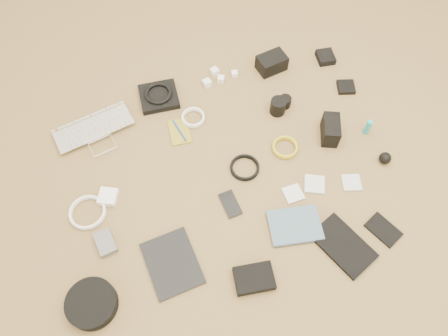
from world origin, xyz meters
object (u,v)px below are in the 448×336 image
object	(u,v)px
laptop	(98,136)
headphone_case	(92,304)
phone	(230,204)
paperback	(299,244)
tablet	(172,263)
dslr_camera	(272,63)

from	to	relation	value
laptop	headphone_case	world-z (taller)	headphone_case
phone	paperback	xyz separation A→B (m)	(0.20, -0.24, 0.01)
phone	paperback	distance (m)	0.31
paperback	tablet	bearing A→B (deg)	90.30
laptop	tablet	xyz separation A→B (m)	(0.17, -0.63, -0.01)
tablet	paperback	distance (m)	0.48
laptop	phone	bearing A→B (deg)	-58.24
headphone_case	paperback	world-z (taller)	headphone_case
dslr_camera	tablet	world-z (taller)	dslr_camera
tablet	phone	size ratio (longest dim) A/B	2.06
phone	headphone_case	size ratio (longest dim) A/B	0.63
laptop	phone	xyz separation A→B (m)	(0.44, -0.47, -0.01)
headphone_case	phone	bearing A→B (deg)	21.20
paperback	laptop	bearing A→B (deg)	51.32
laptop	headphone_case	size ratio (longest dim) A/B	1.89
laptop	headphone_case	bearing A→B (deg)	-112.58
tablet	laptop	bearing A→B (deg)	99.07
dslr_camera	phone	world-z (taller)	dslr_camera
dslr_camera	paperback	bearing A→B (deg)	-113.96
tablet	phone	distance (m)	0.32
dslr_camera	paperback	size ratio (longest dim) A/B	0.66
laptop	phone	distance (m)	0.65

